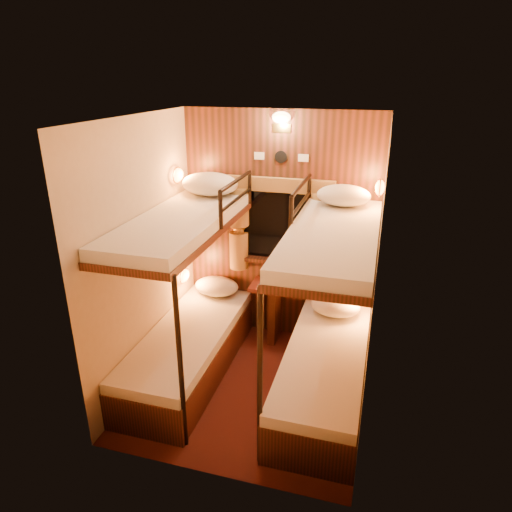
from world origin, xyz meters
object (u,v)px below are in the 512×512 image
(bunk_left, at_px, (188,320))
(bottle_left, at_px, (273,273))
(bunk_right, at_px, (326,341))
(table, at_px, (275,305))
(bottle_right, at_px, (284,277))

(bunk_left, xyz_separation_m, bottle_left, (0.61, 0.83, 0.20))
(bunk_right, xyz_separation_m, bottle_left, (-0.69, 0.83, 0.20))
(bottle_left, bearing_deg, table, -49.99)
(bottle_right, bearing_deg, bottle_left, 169.16)
(bottle_left, bearing_deg, bunk_right, -50.31)
(table, bearing_deg, bottle_right, 12.68)
(bunk_right, bearing_deg, bottle_left, 129.69)
(bottle_left, bearing_deg, bottle_right, -10.84)
(table, xyz_separation_m, bottle_left, (-0.04, 0.05, 0.35))
(bottle_right, bearing_deg, table, -167.32)
(table, height_order, bottle_right, bottle_right)
(bottle_right, bearing_deg, bunk_right, -55.27)
(bunk_left, bearing_deg, bottle_right, 47.30)
(table, bearing_deg, bunk_right, -50.33)
(bottle_left, xyz_separation_m, bottle_right, (0.13, -0.02, -0.02))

